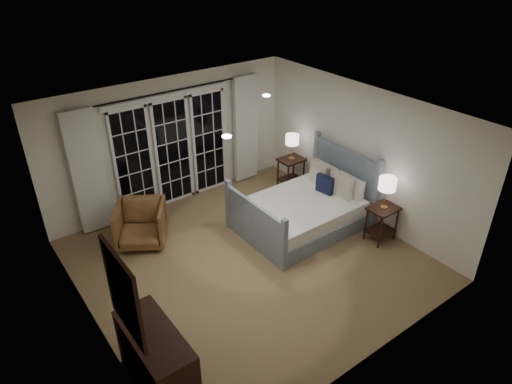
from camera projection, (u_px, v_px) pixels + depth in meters
floor at (249, 260)px, 7.52m from camera, size 5.00×5.00×0.00m
ceiling at (247, 117)px, 6.28m from camera, size 5.00×5.00×0.00m
wall_left at (83, 256)px, 5.60m from camera, size 0.02×5.00×2.50m
wall_right at (361, 153)px, 8.19m from camera, size 0.02×5.00×2.50m
wall_back at (171, 142)px, 8.64m from camera, size 5.00×0.02×2.50m
wall_front at (377, 284)px, 5.16m from camera, size 5.00×0.02×2.50m
french_doors at (173, 150)px, 8.69m from camera, size 2.50×0.04×2.20m
curtain_rod at (168, 92)px, 8.07m from camera, size 3.50×0.03×0.03m
curtain_left at (88, 173)px, 7.75m from camera, size 0.55×0.10×2.25m
curtain_right at (246, 129)px, 9.46m from camera, size 0.55×0.10×2.25m
downlight_a at (266, 95)px, 7.11m from camera, size 0.12×0.12×0.01m
downlight_b at (227, 136)px, 5.69m from camera, size 0.12×0.12×0.01m
bed at (304, 210)px, 8.26m from camera, size 2.16×1.55×1.26m
nightstand_left at (382, 218)px, 7.83m from camera, size 0.50×0.40×0.65m
nightstand_right at (291, 169)px, 9.47m from camera, size 0.51×0.41×0.66m
lamp_left at (388, 184)px, 7.50m from camera, size 0.29×0.29×0.57m
lamp_right at (292, 140)px, 9.15m from camera, size 0.27×0.27×0.53m
armchair at (141, 224)px, 7.78m from camera, size 1.11×1.12×0.75m
dresser at (157, 360)px, 5.26m from camera, size 0.51×1.19×0.85m
mirror at (123, 294)px, 4.58m from camera, size 0.05×0.85×1.00m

